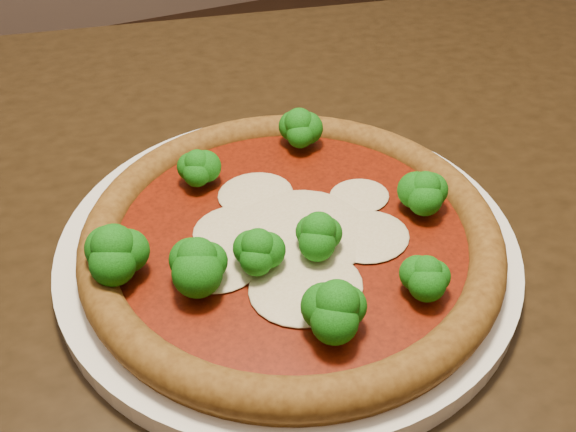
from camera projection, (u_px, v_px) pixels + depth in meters
name	position (u px, v px, depth m)	size (l,w,h in m)	color
dining_table	(261.00, 312.00, 0.58)	(1.29, 1.08, 0.75)	black
plate	(288.00, 246.00, 0.50)	(0.35, 0.35, 0.02)	white
pizza	(289.00, 235.00, 0.47)	(0.31, 0.31, 0.06)	brown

